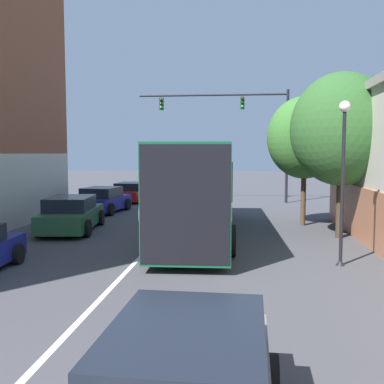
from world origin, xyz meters
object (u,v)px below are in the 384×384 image
(parked_car_left_distant, at_px, (103,200))
(traffic_signal_gantry, at_px, (243,121))
(bus, at_px, (198,185))
(street_tree_far, at_px, (305,138))
(street_tree_near, at_px, (342,129))
(street_lamp, at_px, (343,171))
(parked_car_left_mid, at_px, (71,214))
(parked_car_left_near, at_px, (131,192))

(parked_car_left_distant, distance_m, traffic_signal_gantry, 10.69)
(bus, distance_m, street_tree_far, 5.53)
(street_tree_near, bearing_deg, bus, 177.41)
(street_lamp, bearing_deg, parked_car_left_mid, 154.33)
(parked_car_left_mid, relative_size, street_tree_far, 0.84)
(parked_car_left_mid, xyz_separation_m, street_tree_far, (9.76, 2.49, 3.21))
(parked_car_left_near, bearing_deg, street_tree_far, -130.05)
(parked_car_left_near, height_order, street_lamp, street_lamp)
(parked_car_left_mid, bearing_deg, parked_car_left_near, -5.86)
(traffic_signal_gantry, xyz_separation_m, street_lamp, (2.70, -16.43, -2.59))
(traffic_signal_gantry, bearing_deg, parked_car_left_mid, -121.38)
(traffic_signal_gantry, xyz_separation_m, street_tree_far, (2.62, -9.21, -1.41))
(parked_car_left_near, bearing_deg, street_tree_near, -135.38)
(parked_car_left_distant, distance_m, street_lamp, 14.87)
(bus, height_order, traffic_signal_gantry, traffic_signal_gantry)
(parked_car_left_distant, height_order, street_lamp, street_lamp)
(bus, distance_m, parked_car_left_near, 12.85)
(parked_car_left_near, bearing_deg, parked_car_left_mid, -177.16)
(traffic_signal_gantry, relative_size, street_lamp, 2.07)
(street_lamp, bearing_deg, street_tree_far, 90.58)
(parked_car_left_mid, height_order, street_lamp, street_lamp)
(bus, height_order, street_tree_near, street_tree_near)
(parked_car_left_mid, relative_size, traffic_signal_gantry, 0.50)
(parked_car_left_mid, relative_size, parked_car_left_distant, 1.17)
(parked_car_left_distant, height_order, street_tree_near, street_tree_near)
(street_lamp, distance_m, street_tree_near, 4.66)
(traffic_signal_gantry, height_order, street_tree_far, traffic_signal_gantry)
(bus, distance_m, street_tree_near, 5.85)
(traffic_signal_gantry, xyz_separation_m, street_tree_near, (3.59, -12.07, -1.20))
(parked_car_left_mid, distance_m, street_tree_near, 11.27)
(traffic_signal_gantry, bearing_deg, street_tree_near, -73.42)
(parked_car_left_mid, relative_size, street_tree_near, 0.77)
(traffic_signal_gantry, relative_size, street_tree_near, 1.56)
(parked_car_left_near, distance_m, street_lamp, 19.13)
(street_tree_near, bearing_deg, traffic_signal_gantry, 106.58)
(traffic_signal_gantry, distance_m, street_tree_near, 12.65)
(parked_car_left_mid, bearing_deg, street_tree_near, -99.08)
(parked_car_left_distant, relative_size, traffic_signal_gantry, 0.42)
(parked_car_left_near, height_order, parked_car_left_distant, parked_car_left_distant)
(parked_car_left_near, xyz_separation_m, parked_car_left_mid, (0.25, -11.39, 0.08))
(bus, xyz_separation_m, street_lamp, (4.55, -4.60, 0.74))
(parked_car_left_near, height_order, parked_car_left_mid, parked_car_left_mid)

